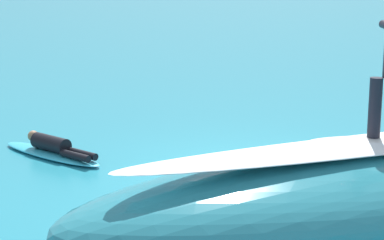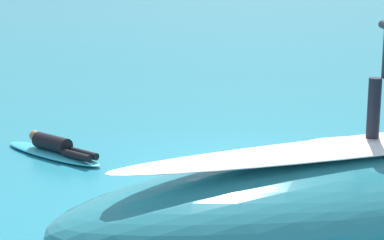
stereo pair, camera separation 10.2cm
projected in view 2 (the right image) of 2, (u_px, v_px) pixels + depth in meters
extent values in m
plane|color=teal|center=(254.00, 175.00, 10.95)|extent=(120.00, 120.00, 0.00)
cylinder|color=black|center=(374.00, 108.00, 8.24)|extent=(0.15, 0.15, 0.70)
ellipsoid|color=#33B2D1|center=(53.00, 153.00, 11.96)|extent=(1.31, 2.29, 0.09)
cylinder|color=black|center=(52.00, 143.00, 11.92)|extent=(0.53, 0.79, 0.26)
sphere|color=#936B4C|center=(35.00, 136.00, 12.20)|extent=(0.19, 0.19, 0.19)
cylinder|color=black|center=(83.00, 154.00, 11.57)|extent=(0.34, 0.62, 0.12)
cylinder|color=black|center=(76.00, 156.00, 11.45)|extent=(0.34, 0.62, 0.12)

